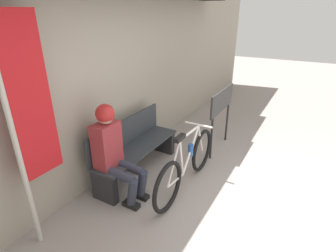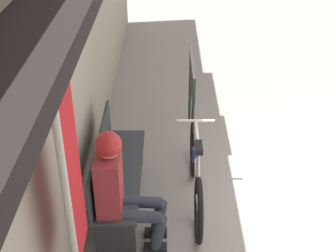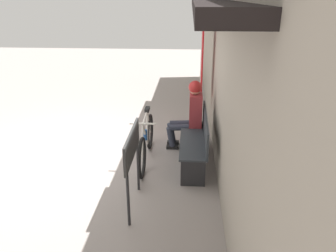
% 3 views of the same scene
% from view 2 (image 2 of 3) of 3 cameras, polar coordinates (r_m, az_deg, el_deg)
% --- Properties ---
extents(ground_plane, '(24.00, 24.00, 0.00)m').
position_cam_2_polar(ground_plane, '(5.15, 16.76, -10.19)').
color(ground_plane, gray).
extents(storefront_wall, '(12.00, 0.56, 3.20)m').
position_cam_2_polar(storefront_wall, '(4.12, -12.64, 7.12)').
color(storefront_wall, '#9E9384').
rests_on(storefront_wall, ground_plane).
extents(park_bench_near, '(1.57, 0.42, 0.83)m').
position_cam_2_polar(park_bench_near, '(4.85, -6.39, -5.87)').
color(park_bench_near, '#2D3338').
rests_on(park_bench_near, ground_plane).
extents(bicycle, '(1.67, 0.40, 0.87)m').
position_cam_2_polar(bicycle, '(4.88, 3.42, -5.92)').
color(bicycle, black).
rests_on(bicycle, ground_plane).
extents(person_seated, '(0.34, 0.63, 1.25)m').
position_cam_2_polar(person_seated, '(4.19, -5.95, -7.10)').
color(person_seated, '#2D3342').
rests_on(person_seated, ground_plane).
extents(banner_pole, '(0.45, 0.05, 2.26)m').
position_cam_2_polar(banner_pole, '(3.15, -11.70, -6.96)').
color(banner_pole, '#B7B2A8').
rests_on(banner_pole, ground_plane).
extents(signboard, '(0.97, 0.04, 1.07)m').
position_cam_2_polar(signboard, '(5.72, 2.94, 5.53)').
color(signboard, '#232326').
rests_on(signboard, ground_plane).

